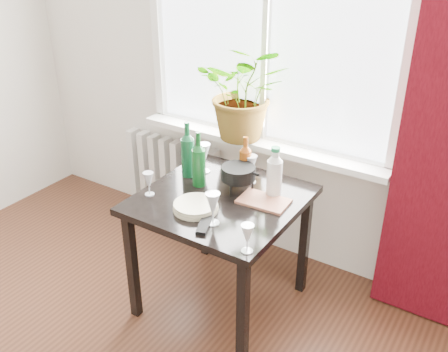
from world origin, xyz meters
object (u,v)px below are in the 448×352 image
Objects in this scene: cleaning_bottle at (275,171)px; wine_bottle_right at (199,159)px; plate_stack at (196,206)px; table at (221,211)px; wineglass_front_left at (149,184)px; cutting_board at (264,201)px; wine_bottle_left at (188,149)px; tv_remote at (204,224)px; potted_plant at (245,92)px; bottle_amber at (245,159)px; fondue_pot at (238,179)px; radiator at (172,173)px; wineglass_back_center at (251,169)px; wineglass_back_left at (204,158)px; wineglass_front_right at (213,208)px; wineglass_far_right at (247,238)px.

wine_bottle_right is at bearing -164.00° from cleaning_bottle.
plate_stack is at bearing -127.52° from cleaning_bottle.
table is 6.08× the size of wineglass_front_left.
plate_stack reaches higher than cutting_board.
wine_bottle_left is 0.59m from tv_remote.
bottle_amber is (0.21, -0.35, -0.27)m from potted_plant.
potted_plant reaches higher than plate_stack.
bottle_amber reaches higher than table.
cleaning_bottle is 1.71× the size of tv_remote.
fondue_pot is 0.20m from cutting_board.
cutting_board is at bearing -94.61° from cleaning_bottle.
plate_stack reaches higher than radiator.
wineglass_back_left reaches higher than wineglass_back_center.
wineglass_front_right is 0.29m from wineglass_far_right.
bottle_amber is at bearing -163.28° from wineglass_back_center.
wine_bottle_right is at bearing 56.05° from wineglass_front_left.
cleaning_bottle is 0.21m from wineglass_back_center.
wineglass_front_right is 1.03× the size of tv_remote.
plate_stack is at bearing -81.05° from fondue_pot.
radiator is 1.12m from fondue_pot.
wineglass_front_right is 1.03× the size of wineglass_back_center.
wineglass_front_right is 1.27× the size of wineglass_front_left.
plate_stack is at bearing 1.58° from wineglass_front_left.
plate_stack is at bearing -97.85° from bottle_amber.
cutting_board is (-0.01, -0.10, -0.14)m from cleaning_bottle.
wine_bottle_left is 1.98× the size of wineglass_back_center.
wineglass_back_center reaches higher than plate_stack.
tv_remote is (0.44, -0.10, -0.06)m from wineglass_front_left.
potted_plant reaches higher than wineglass_front_right.
bottle_amber reaches higher than fondue_pot.
table is 4.91× the size of wineglass_back_center.
wine_bottle_right is at bearing 121.19° from plate_stack.
cleaning_bottle is 0.44m from wineglass_front_right.
fondue_pot is 0.41m from tv_remote.
potted_plant is 0.62m from fondue_pot.
wineglass_far_right is at bearing -23.05° from plate_stack.
wineglass_far_right is at bearing -13.08° from wineglass_front_left.
table is at bearing -101.90° from wineglass_back_center.
cleaning_bottle reaches higher than wineglass_back_left.
cutting_board is at bearing 48.27° from tv_remote.
bottle_amber is at bearing -58.91° from potted_plant.
wine_bottle_right is 1.15× the size of bottle_amber.
table is at bearing -39.07° from wineglass_back_left.
wine_bottle_left is at bearing 159.34° from table.
wine_bottle_left is 1.93× the size of wineglass_front_right.
wine_bottle_left reaches higher than table.
tv_remote is at bearing -51.58° from wine_bottle_right.
wineglass_back_left is (-0.27, -0.02, -0.05)m from bottle_amber.
wineglass_front_right reaches higher than table.
wine_bottle_left reaches higher than cleaning_bottle.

